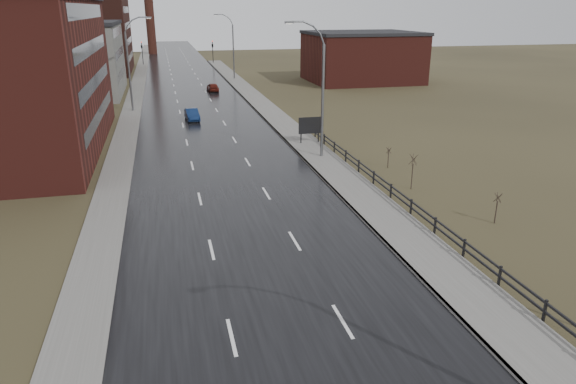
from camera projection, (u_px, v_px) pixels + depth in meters
road at (198, 111)px, 64.58m from camera, size 14.00×300.00×0.06m
sidewalk_right at (323, 160)px, 43.60m from camera, size 3.20×180.00×0.18m
curb_right at (305, 161)px, 43.26m from camera, size 0.16×180.00×0.18m
sidewalk_left at (131, 114)px, 62.75m from camera, size 2.40×260.00×0.12m
warehouse_mid at (63, 59)px, 75.29m from camera, size 16.32×20.40×10.50m
warehouse_far at (60, 33)px, 100.77m from camera, size 26.52×24.48×15.50m
building_right at (362, 57)px, 90.01m from camera, size 18.36×16.32×8.50m
streetlight_right_mid at (319, 90)px, 42.55m from camera, size 3.36×0.28×11.35m
streetlight_left at (131, 64)px, 62.74m from camera, size 3.36×0.28×11.35m
streetlight_right_far at (232, 46)px, 91.95m from camera, size 3.36×0.28×11.35m
guardrail at (441, 228)px, 28.50m from camera, size 0.10×53.05×1.10m
shrub_d at (497, 207)px, 30.64m from camera, size 0.46×0.49×1.93m
shrub_e at (413, 171)px, 36.40m from camera, size 0.61×0.64×2.57m
shrub_f at (388, 157)px, 41.51m from camera, size 0.41×0.43×1.69m
billboard at (310, 126)px, 48.40m from camera, size 2.24×0.17×2.63m
traffic_light_left at (141, 44)px, 116.15m from camera, size 0.58×2.73×5.30m
traffic_light_right at (212, 43)px, 119.70m from camera, size 0.58×2.73×5.30m
car_near at (192, 115)px, 59.11m from camera, size 1.65×4.05×1.31m
car_far at (213, 87)px, 79.70m from camera, size 1.72×3.99×1.34m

